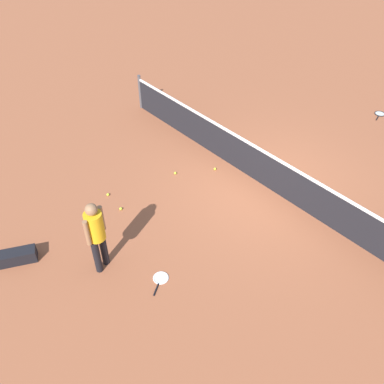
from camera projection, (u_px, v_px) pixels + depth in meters
The scene contains 10 objects.
ground_plane at pixel (265, 186), 10.53m from camera, with size 40.00×40.00×0.00m, color #9E5638.
court_net at pixel (267, 170), 10.19m from camera, with size 10.09×0.09×1.07m.
player_near_side at pixel (96, 232), 8.01m from camera, with size 0.43×0.52×1.70m.
tennis_racket_near_player at pixel (160, 279), 8.42m from camera, with size 0.46×0.58×0.03m.
tennis_racket_far_player at pixel (380, 114), 12.98m from camera, with size 0.39×0.61×0.03m.
tennis_ball_near_player at pixel (215, 169), 10.97m from camera, with size 0.07×0.07×0.07m, color #C6E033.
tennis_ball_by_net at pixel (121, 209), 9.88m from camera, with size 0.07×0.07×0.07m, color #C6E033.
tennis_ball_midcourt at pixel (108, 195), 10.24m from camera, with size 0.07×0.07×0.07m, color #C6E033.
tennis_ball_baseline at pixel (175, 173), 10.84m from camera, with size 0.07×0.07×0.07m, color #C6E033.
equipment_bag at pixel (18, 256), 8.69m from camera, with size 0.61×0.84×0.28m.
Camera 1 is at (4.71, -6.67, 6.89)m, focal length 40.27 mm.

